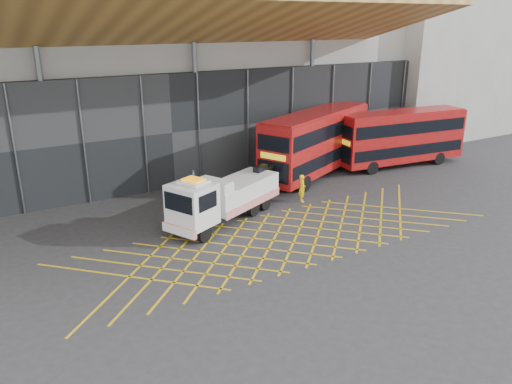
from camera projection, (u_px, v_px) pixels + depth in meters
ground_plane at (221, 254)px, 25.75m from camera, size 120.00×120.00×0.00m
road_markings at (285, 237)px, 27.66m from camera, size 24.76×7.16×0.01m
construction_building at (134, 53)px, 38.71m from camera, size 55.00×23.97×18.00m
east_building at (429, 34)px, 50.83m from camera, size 15.00×12.00×20.00m
recovery_truck at (223, 197)px, 29.34m from camera, size 9.34×5.52×3.38m
bus_towed at (317, 140)px, 37.89m from camera, size 12.19×7.58×4.95m
bus_second at (401, 136)px, 40.46m from camera, size 11.33×3.78×4.52m
worker at (302, 188)px, 32.89m from camera, size 0.65×0.78×1.83m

